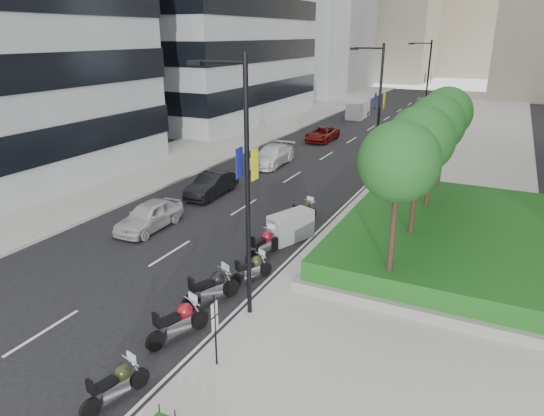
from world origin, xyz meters
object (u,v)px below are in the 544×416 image
Objects in this scene: car_c at (272,155)px; car_d at (322,134)px; parking_sign at (215,327)px; delivery_van at (358,110)px; car_b at (212,184)px; lamp_post_2 at (426,84)px; lamp_post_0 at (243,179)px; lamp_post_1 at (377,110)px; motorcycle_5 at (291,227)px; motorcycle_0 at (116,384)px; motorcycle_6 at (304,213)px; motorcycle_1 at (179,321)px; car_a at (149,216)px; motorcycle_2 at (212,288)px; motorcycle_3 at (252,269)px; motorcycle_4 at (264,244)px.

car_c reaches higher than car_d.
parking_sign is 47.67m from delivery_van.
car_b is at bearing -90.63° from car_d.
parking_sign is (0.66, -38.00, -3.61)m from lamp_post_2.
lamp_post_0 reaches higher than parking_sign.
lamp_post_1 is 3.60× the size of parking_sign.
car_c is at bearing -90.61° from delivery_van.
lamp_post_2 is (0.00, 18.00, 0.00)m from lamp_post_1.
lamp_post_0 is 3.55× the size of motorcycle_5.
motorcycle_0 is 14.51m from motorcycle_6.
delivery_van is (-0.39, 32.68, 0.20)m from car_b.
motorcycle_6 is (-0.27, 11.36, -0.03)m from motorcycle_1.
motorcycle_5 is at bearing -72.54° from car_d.
motorcycle_6 is at bearing -100.99° from lamp_post_1.
car_a is at bearing 138.61° from parking_sign.
car_b is at bearing 81.25° from motorcycle_5.
lamp_post_0 is 5.11m from motorcycle_1.
motorcycle_1 is at bearing -77.16° from car_d.
car_a is (-6.91, 4.87, 0.06)m from motorcycle_2.
motorcycle_2 is 0.55× the size of car_a.
lamp_post_2 is 4.25× the size of motorcycle_0.
lamp_post_0 is 3.60× the size of parking_sign.
motorcycle_2 is at bearing -169.30° from motorcycle_3.
car_b reaches higher than motorcycle_1.
delivery_van reaches higher than car_b.
lamp_post_1 is at bearing 14.57° from motorcycle_5.
car_d is at bearing 38.14° from motorcycle_3.
parking_sign is at bearing -147.40° from motorcycle_5.
car_b is (-7.24, 4.24, 0.00)m from motorcycle_5.
lamp_post_1 reaches higher than motorcycle_4.
motorcycle_6 is (-1.53, -7.87, -4.45)m from lamp_post_1.
lamp_post_2 is 2.13× the size of car_a.
lamp_post_1 reaches higher than parking_sign.
lamp_post_2 reaches higher than motorcycle_2.
car_d is (-6.53, 20.30, 0.03)m from motorcycle_6.
motorcycle_5 is at bearing -32.12° from car_b.
car_d is at bearing 24.04° from motorcycle_4.
motorcycle_2 is at bearing -169.50° from motorcycle_4.
lamp_post_0 and lamp_post_1 have the same top height.
car_d is (-8.06, 12.42, -4.42)m from lamp_post_1.
motorcycle_3 is 0.47× the size of car_a.
motorcycle_5 is at bearing 12.95° from car_a.
motorcycle_4 is at bearing -166.28° from motorcycle_5.
lamp_post_1 is at bearing -56.30° from car_d.
motorcycle_3 is 0.42× the size of delivery_van.
lamp_post_0 is 6.50m from motorcycle_4.
motorcycle_2 is at bearing 175.90° from lamp_post_0.
lamp_post_0 reaches higher than motorcycle_5.
motorcycle_0 is 12.71m from car_a.
motorcycle_0 is at bearing -74.43° from car_c.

